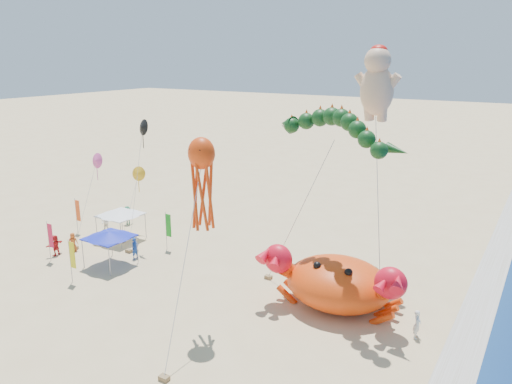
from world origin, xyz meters
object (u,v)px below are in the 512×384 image
(cherub_kite, at_px, (377,82))
(octopus_kite, at_px, (202,177))
(dragon_kite, at_px, (333,133))
(canopy_blue, at_px, (109,235))
(canopy_white, at_px, (120,213))
(crab_inflatable, at_px, (337,282))

(cherub_kite, relative_size, octopus_kite, 1.44)
(dragon_kite, bearing_deg, canopy_blue, -168.07)
(dragon_kite, height_order, cherub_kite, cherub_kite)
(octopus_kite, bearing_deg, dragon_kite, 53.16)
(canopy_blue, bearing_deg, cherub_kite, 26.88)
(dragon_kite, height_order, canopy_white, dragon_kite)
(dragon_kite, relative_size, octopus_kite, 1.08)
(dragon_kite, relative_size, canopy_white, 3.49)
(canopy_white, bearing_deg, canopy_blue, -52.43)
(crab_inflatable, height_order, octopus_kite, octopus_kite)
(crab_inflatable, bearing_deg, canopy_white, 175.58)
(crab_inflatable, distance_m, dragon_kite, 9.24)
(cherub_kite, distance_m, canopy_white, 23.51)
(canopy_blue, bearing_deg, canopy_white, 127.57)
(dragon_kite, distance_m, canopy_white, 21.16)
(crab_inflatable, bearing_deg, canopy_blue, -170.90)
(dragon_kite, height_order, octopus_kite, dragon_kite)
(crab_inflatable, height_order, canopy_blue, crab_inflatable)
(cherub_kite, relative_size, canopy_white, 4.67)
(dragon_kite, bearing_deg, canopy_white, 177.31)
(octopus_kite, bearing_deg, canopy_white, 153.05)
(crab_inflatable, xyz_separation_m, canopy_white, (-20.36, 1.57, 0.71))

